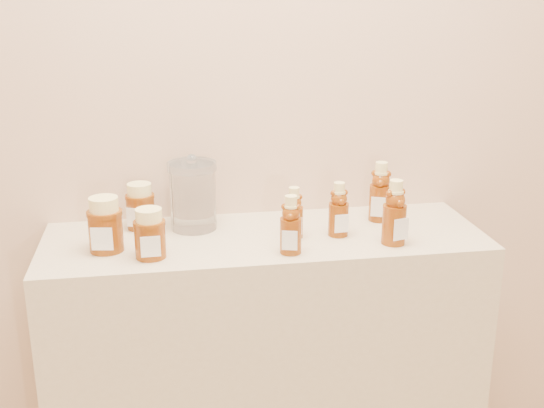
{
  "coord_description": "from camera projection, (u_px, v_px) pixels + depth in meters",
  "views": [
    {
      "loc": [
        -0.27,
        -0.17,
        1.56
      ],
      "look_at": [
        0.01,
        1.52,
        1.0
      ],
      "focal_mm": 45.0,
      "sensor_mm": 36.0,
      "label": 1
    }
  ],
  "objects": [
    {
      "name": "bear_bottle_front_right",
      "position": [
        395.0,
        208.0,
        1.77
      ],
      "size": [
        0.08,
        0.08,
        0.2
      ],
      "primitive_type": null,
      "rotation": [
        0.0,
        0.0,
        0.28
      ],
      "color": "#652908",
      "rests_on": "display_table"
    },
    {
      "name": "bear_bottle_front_left",
      "position": [
        291.0,
        221.0,
        1.72
      ],
      "size": [
        0.07,
        0.07,
        0.17
      ],
      "primitive_type": null,
      "rotation": [
        0.0,
        0.0,
        -0.29
      ],
      "color": "#652908",
      "rests_on": "display_table"
    },
    {
      "name": "glass_canister",
      "position": [
        193.0,
        193.0,
        1.88
      ],
      "size": [
        0.16,
        0.16,
        0.21
      ],
      "primitive_type": null,
      "rotation": [
        0.0,
        0.0,
        -0.23
      ],
      "color": "white",
      "rests_on": "display_table"
    },
    {
      "name": "bear_bottle_back_mid",
      "position": [
        339.0,
        206.0,
        1.84
      ],
      "size": [
        0.06,
        0.06,
        0.17
      ],
      "primitive_type": null,
      "rotation": [
        0.0,
        0.0,
        0.07
      ],
      "color": "#652908",
      "rests_on": "display_table"
    },
    {
      "name": "bear_bottle_back_left",
      "position": [
        294.0,
        209.0,
        1.82
      ],
      "size": [
        0.06,
        0.06,
        0.16
      ],
      "primitive_type": null,
      "rotation": [
        0.0,
        0.0,
        -0.02
      ],
      "color": "#652908",
      "rests_on": "display_table"
    },
    {
      "name": "honey_jar_left",
      "position": [
        105.0,
        224.0,
        1.73
      ],
      "size": [
        0.1,
        0.1,
        0.14
      ],
      "primitive_type": null,
      "rotation": [
        0.0,
        0.0,
        -0.16
      ],
      "color": "#652908",
      "rests_on": "display_table"
    },
    {
      "name": "wall_back",
      "position": [
        254.0,
        60.0,
        1.9
      ],
      "size": [
        3.5,
        0.02,
        2.7
      ],
      "primitive_type": "cube",
      "color": "tan",
      "rests_on": "ground"
    },
    {
      "name": "bear_bottle_back_right",
      "position": [
        381.0,
        188.0,
        1.95
      ],
      "size": [
        0.09,
        0.09,
        0.2
      ],
      "primitive_type": null,
      "rotation": [
        0.0,
        0.0,
        -0.4
      ],
      "color": "#652908",
      "rests_on": "display_table"
    },
    {
      "name": "honey_jar_back",
      "position": [
        140.0,
        206.0,
        1.9
      ],
      "size": [
        0.11,
        0.11,
        0.13
      ],
      "primitive_type": null,
      "rotation": [
        0.0,
        0.0,
        -0.38
      ],
      "color": "#652908",
      "rests_on": "display_table"
    },
    {
      "name": "display_table",
      "position": [
        266.0,
        379.0,
        2.0
      ],
      "size": [
        1.2,
        0.4,
        0.9
      ],
      "primitive_type": "cube",
      "color": "#BCAD8A",
      "rests_on": "ground"
    },
    {
      "name": "honey_jar_front",
      "position": [
        150.0,
        233.0,
        1.69
      ],
      "size": [
        0.08,
        0.08,
        0.13
      ],
      "primitive_type": null,
      "rotation": [
        0.0,
        0.0,
        0.03
      ],
      "color": "#652908",
      "rests_on": "display_table"
    }
  ]
}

